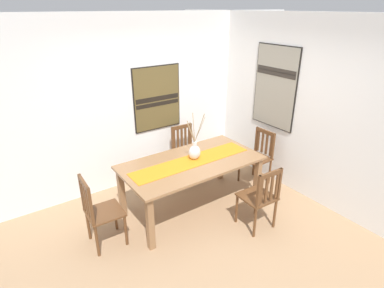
# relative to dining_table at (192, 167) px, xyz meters

# --- Properties ---
(ground_plane) EXTENTS (6.40, 6.40, 0.03)m
(ground_plane) POSITION_rel_dining_table_xyz_m (-0.15, -0.59, -0.68)
(ground_plane) COLOR #A37F5B
(wall_back) EXTENTS (6.40, 0.12, 2.70)m
(wall_back) POSITION_rel_dining_table_xyz_m (-0.15, 1.27, 0.68)
(wall_back) COLOR white
(wall_back) RESTS_ON ground_plane
(wall_side) EXTENTS (0.12, 6.40, 2.70)m
(wall_side) POSITION_rel_dining_table_xyz_m (1.71, -0.59, 0.68)
(wall_side) COLOR white
(wall_side) RESTS_ON ground_plane
(dining_table) EXTENTS (1.97, 1.02, 0.77)m
(dining_table) POSITION_rel_dining_table_xyz_m (0.00, 0.00, 0.00)
(dining_table) COLOR #8E6642
(dining_table) RESTS_ON ground_plane
(table_runner) EXTENTS (1.81, 0.36, 0.01)m
(table_runner) POSITION_rel_dining_table_xyz_m (0.00, 0.00, 0.10)
(table_runner) COLOR orange
(table_runner) RESTS_ON dining_table
(centerpiece_vase) EXTENTS (0.33, 0.20, 0.69)m
(centerpiece_vase) POSITION_rel_dining_table_xyz_m (0.08, 0.03, 0.22)
(centerpiece_vase) COLOR silver
(centerpiece_vase) RESTS_ON dining_table
(chair_0) EXTENTS (0.44, 0.44, 0.91)m
(chair_0) POSITION_rel_dining_table_xyz_m (0.48, -0.89, -0.19)
(chair_0) COLOR brown
(chair_0) RESTS_ON ground_plane
(chair_1) EXTENTS (0.44, 0.44, 0.91)m
(chair_1) POSITION_rel_dining_table_xyz_m (0.47, 0.85, -0.18)
(chair_1) COLOR brown
(chair_1) RESTS_ON ground_plane
(chair_2) EXTENTS (0.43, 0.43, 0.96)m
(chair_2) POSITION_rel_dining_table_xyz_m (-1.37, -0.01, -0.17)
(chair_2) COLOR brown
(chair_2) RESTS_ON ground_plane
(chair_3) EXTENTS (0.43, 0.43, 0.91)m
(chair_3) POSITION_rel_dining_table_xyz_m (1.34, -0.01, -0.19)
(chair_3) COLOR brown
(chair_3) RESTS_ON ground_plane
(painting_on_back_wall) EXTENTS (0.85, 0.05, 1.05)m
(painting_on_back_wall) POSITION_rel_dining_table_xyz_m (0.15, 1.20, 0.71)
(painting_on_back_wall) COLOR black
(painting_on_side_wall) EXTENTS (0.05, 0.83, 1.30)m
(painting_on_side_wall) POSITION_rel_dining_table_xyz_m (1.65, 0.04, 0.92)
(painting_on_side_wall) COLOR black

